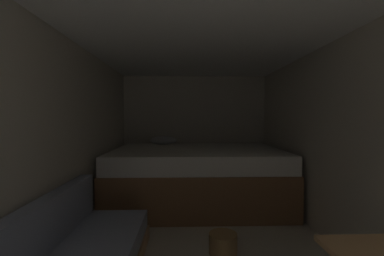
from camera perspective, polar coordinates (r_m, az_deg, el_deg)
wall_back at (r=4.87m, az=0.58°, el=-0.86°), size 2.76×0.05×2.10m
wall_left at (r=2.59m, az=-28.41°, el=-3.95°), size 0.05×5.08×2.10m
wall_right at (r=2.78m, az=32.11°, el=-3.62°), size 0.05×5.08×2.10m
ceiling_slab at (r=2.44m, az=3.10°, el=21.58°), size 2.76×5.08×0.05m
bed at (r=4.03m, az=1.05°, el=-10.59°), size 2.54×1.74×0.99m
wicker_basket at (r=2.75m, az=6.92°, el=-24.13°), size 0.28×0.28×0.19m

